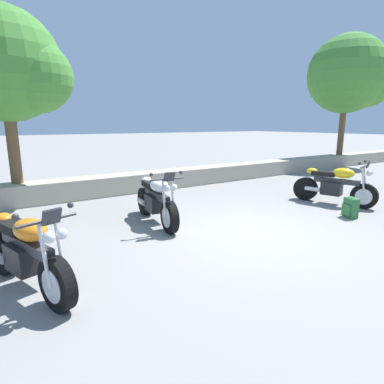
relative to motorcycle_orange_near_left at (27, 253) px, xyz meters
The scene contains 8 objects.
ground_plane 3.81m from the motorcycle_orange_near_left, ahead, with size 120.00×120.00×0.00m, color gray.
stone_wall 6.13m from the motorcycle_orange_near_left, 51.84° to the left, with size 36.00×0.80×0.55m, color #A89E89.
motorcycle_orange_near_left is the anchor object (origin of this frame).
motorcycle_white_centre 3.03m from the motorcycle_orange_near_left, 31.26° to the left, with size 0.67×2.06×1.18m.
motorcycle_yellow_far_right 7.15m from the motorcycle_orange_near_left, ahead, with size 0.91×2.02×1.18m.
rider_backpack 6.37m from the motorcycle_orange_near_left, ahead, with size 0.32×0.34×0.47m.
leafy_tree_mid_left 5.68m from the motorcycle_orange_near_left, 84.37° to the left, with size 2.81×2.68×4.20m.
leafy_tree_mid_right 15.64m from the motorcycle_orange_near_left, 18.05° to the left, with size 3.74×3.56×5.52m.
Camera 1 is at (-4.09, -4.16, 2.05)m, focal length 29.59 mm.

